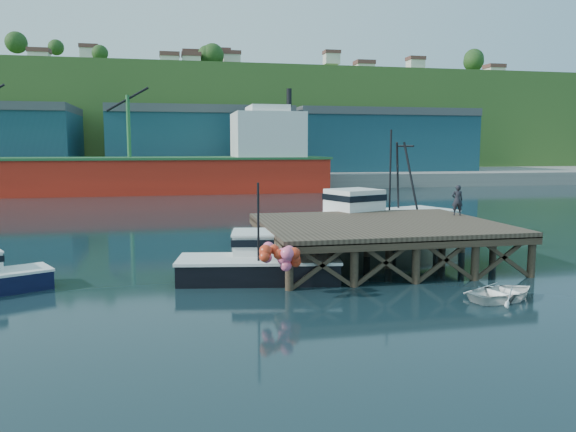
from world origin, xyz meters
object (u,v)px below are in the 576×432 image
object	(u,v)px
boat_black	(259,262)
trawler	(379,218)
dinghy	(503,292)
dockworker	(457,200)

from	to	relation	value
boat_black	trawler	size ratio (longest dim) A/B	0.68
trawler	dinghy	world-z (taller)	trawler
boat_black	dinghy	distance (m)	10.39
dinghy	dockworker	bearing A→B (deg)	-33.81
trawler	dockworker	xyz separation A→B (m)	(2.83, -4.76, 1.53)
dinghy	dockworker	xyz separation A→B (m)	(3.20, 9.69, 2.67)
dinghy	trawler	bearing A→B (deg)	-16.99
trawler	dinghy	bearing A→B (deg)	-112.37
boat_black	dockworker	world-z (taller)	boat_black
boat_black	trawler	world-z (taller)	trawler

